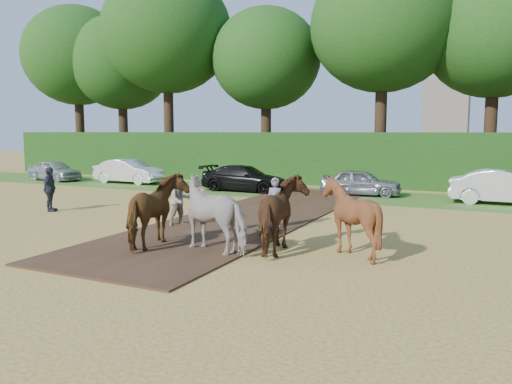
{
  "coord_description": "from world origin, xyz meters",
  "views": [
    {
      "loc": [
        9.16,
        -9.06,
        3.05
      ],
      "look_at": [
        3.36,
        3.21,
        1.4
      ],
      "focal_mm": 35.0,
      "sensor_mm": 36.0,
      "label": 1
    }
  ],
  "objects_px": {
    "spectator_near": "(180,200)",
    "church": "(450,40)",
    "parked_cars": "(321,181)",
    "spectator_far": "(50,189)",
    "plough_team": "(252,214)"
  },
  "relations": [
    {
      "from": "plough_team",
      "to": "church",
      "type": "xyz_separation_m",
      "value": [
        0.31,
        52.72,
        12.77
      ]
    },
    {
      "from": "plough_team",
      "to": "church",
      "type": "distance_m",
      "value": 54.25
    },
    {
      "from": "spectator_near",
      "to": "spectator_far",
      "type": "bearing_deg",
      "value": 114.63
    },
    {
      "from": "spectator_far",
      "to": "plough_team",
      "type": "xyz_separation_m",
      "value": [
        9.73,
        -2.38,
        0.11
      ]
    },
    {
      "from": "spectator_near",
      "to": "church",
      "type": "bearing_deg",
      "value": 23.31
    },
    {
      "from": "plough_team",
      "to": "spectator_far",
      "type": "bearing_deg",
      "value": 166.28
    },
    {
      "from": "spectator_far",
      "to": "spectator_near",
      "type": "bearing_deg",
      "value": -119.53
    },
    {
      "from": "spectator_near",
      "to": "church",
      "type": "distance_m",
      "value": 52.43
    },
    {
      "from": "spectator_near",
      "to": "church",
      "type": "relative_size",
      "value": 0.06
    },
    {
      "from": "parked_cars",
      "to": "spectator_far",
      "type": "bearing_deg",
      "value": -130.22
    },
    {
      "from": "spectator_far",
      "to": "parked_cars",
      "type": "bearing_deg",
      "value": -66.69
    },
    {
      "from": "parked_cars",
      "to": "church",
      "type": "height_order",
      "value": "church"
    },
    {
      "from": "spectator_near",
      "to": "parked_cars",
      "type": "bearing_deg",
      "value": 17.95
    },
    {
      "from": "spectator_near",
      "to": "parked_cars",
      "type": "xyz_separation_m",
      "value": [
        1.64,
        9.56,
        -0.17
      ]
    },
    {
      "from": "spectator_near",
      "to": "parked_cars",
      "type": "relative_size",
      "value": 0.05
    }
  ]
}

